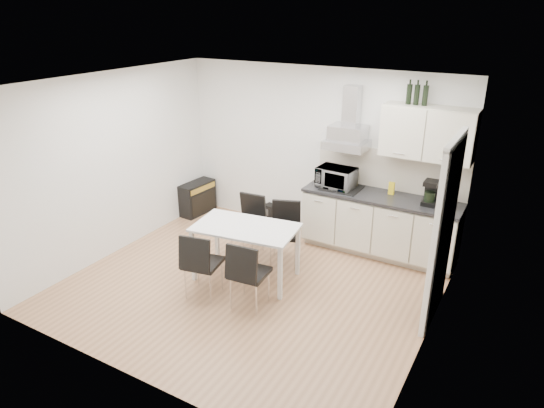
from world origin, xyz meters
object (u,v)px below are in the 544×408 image
at_px(dining_table, 246,233).
at_px(chair_near_left, 203,264).
at_px(chair_far_right, 285,234).
at_px(floor_speaker, 270,213).
at_px(guitar_amp, 197,198).
at_px(chair_near_right, 250,274).
at_px(kitchenette, 384,201).
at_px(chair_far_left, 247,226).

xyz_separation_m(dining_table, chair_near_left, (-0.23, -0.63, -0.22)).
distance_m(chair_far_right, floor_speaker, 1.45).
bearing_deg(guitar_amp, dining_table, -31.96).
height_order(dining_table, chair_near_right, chair_near_right).
bearing_deg(kitchenette, chair_far_right, -138.93).
bearing_deg(kitchenette, guitar_amp, -177.58).
bearing_deg(chair_far_left, dining_table, 116.96).
xyz_separation_m(kitchenette, chair_far_left, (-1.69, -0.99, -0.39)).
distance_m(dining_table, floor_speaker, 1.91).
bearing_deg(guitar_amp, kitchenette, 7.00).
relative_size(dining_table, chair_near_left, 1.61).
bearing_deg(guitar_amp, chair_far_left, -23.80).
distance_m(chair_far_left, floor_speaker, 1.23).
xyz_separation_m(chair_far_left, guitar_amp, (-1.58, 0.85, -0.16)).
distance_m(dining_table, chair_near_left, 0.70).
bearing_deg(chair_far_left, chair_near_right, 119.58).
xyz_separation_m(chair_far_right, chair_near_left, (-0.48, -1.24, 0.00)).
height_order(chair_far_left, chair_near_left, same).
bearing_deg(chair_near_right, floor_speaker, 109.16).
relative_size(dining_table, chair_far_right, 1.61).
bearing_deg(floor_speaker, guitar_amp, -152.67).
xyz_separation_m(guitar_amp, floor_speaker, (1.30, 0.30, -0.13)).
xyz_separation_m(chair_far_right, guitar_amp, (-2.18, 0.81, -0.16)).
height_order(chair_far_left, guitar_amp, chair_far_left).
xyz_separation_m(dining_table, floor_speaker, (-0.63, 1.73, -0.51)).
bearing_deg(dining_table, chair_near_left, -117.99).
height_order(guitar_amp, floor_speaker, guitar_amp).
relative_size(guitar_amp, floor_speaker, 2.26).
xyz_separation_m(chair_far_left, chair_near_left, (0.12, -1.20, 0.00)).
distance_m(chair_far_right, chair_near_left, 1.33).
height_order(dining_table, chair_far_left, chair_far_left).
relative_size(chair_far_left, guitar_amp, 1.26).
bearing_deg(floor_speaker, chair_far_left, -62.00).
height_order(kitchenette, chair_far_right, kitchenette).
relative_size(dining_table, floor_speaker, 4.60).
relative_size(kitchenette, chair_near_left, 2.86).
distance_m(chair_far_left, guitar_amp, 1.81).
height_order(kitchenette, guitar_amp, kitchenette).
bearing_deg(chair_near_left, chair_far_right, 58.16).
distance_m(dining_table, chair_near_right, 0.71).
distance_m(guitar_amp, floor_speaker, 1.34).
distance_m(dining_table, chair_far_left, 0.71).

